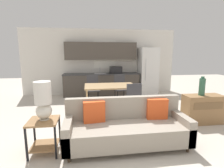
{
  "coord_description": "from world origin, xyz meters",
  "views": [
    {
      "loc": [
        -0.58,
        -2.8,
        1.72
      ],
      "look_at": [
        0.04,
        1.5,
        0.95
      ],
      "focal_mm": 28.0,
      "sensor_mm": 36.0,
      "label": 1
    }
  ],
  "objects_px": {
    "vase": "(202,87)",
    "table_lamp": "(43,100)",
    "dining_table": "(110,87)",
    "dining_chair_far_left": "(93,88)",
    "couch": "(126,127)",
    "credenza": "(202,109)",
    "dining_chair_near_right": "(133,99)",
    "dining_chair_far_right": "(120,87)",
    "side_table": "(44,131)",
    "refrigerator": "(148,71)"
  },
  "relations": [
    {
      "from": "side_table",
      "to": "vase",
      "type": "distance_m",
      "value": 3.65
    },
    {
      "from": "credenza",
      "to": "vase",
      "type": "bearing_deg",
      "value": 177.1
    },
    {
      "from": "dining_table",
      "to": "dining_chair_far_left",
      "type": "distance_m",
      "value": 1.0
    },
    {
      "from": "dining_table",
      "to": "dining_chair_far_left",
      "type": "relative_size",
      "value": 1.61
    },
    {
      "from": "side_table",
      "to": "couch",
      "type": "bearing_deg",
      "value": 2.56
    },
    {
      "from": "refrigerator",
      "to": "couch",
      "type": "height_order",
      "value": "refrigerator"
    },
    {
      "from": "couch",
      "to": "table_lamp",
      "type": "height_order",
      "value": "table_lamp"
    },
    {
      "from": "couch",
      "to": "dining_chair_near_right",
      "type": "relative_size",
      "value": 2.37
    },
    {
      "from": "dining_chair_far_right",
      "to": "refrigerator",
      "type": "bearing_deg",
      "value": 30.09
    },
    {
      "from": "table_lamp",
      "to": "dining_chair_far_left",
      "type": "relative_size",
      "value": 0.7
    },
    {
      "from": "credenza",
      "to": "side_table",
      "type": "bearing_deg",
      "value": -166.83
    },
    {
      "from": "dining_chair_near_right",
      "to": "refrigerator",
      "type": "bearing_deg",
      "value": -120.58
    },
    {
      "from": "credenza",
      "to": "table_lamp",
      "type": "bearing_deg",
      "value": -167.25
    },
    {
      "from": "refrigerator",
      "to": "dining_chair_far_left",
      "type": "distance_m",
      "value": 2.59
    },
    {
      "from": "credenza",
      "to": "vase",
      "type": "relative_size",
      "value": 2.03
    },
    {
      "from": "couch",
      "to": "dining_chair_far_right",
      "type": "bearing_deg",
      "value": 81.21
    },
    {
      "from": "dining_chair_near_right",
      "to": "dining_chair_far_right",
      "type": "relative_size",
      "value": 1.0
    },
    {
      "from": "refrigerator",
      "to": "credenza",
      "type": "height_order",
      "value": "refrigerator"
    },
    {
      "from": "couch",
      "to": "side_table",
      "type": "distance_m",
      "value": 1.46
    },
    {
      "from": "vase",
      "to": "couch",
      "type": "bearing_deg",
      "value": -159.3
    },
    {
      "from": "dining_chair_near_right",
      "to": "dining_chair_far_left",
      "type": "bearing_deg",
      "value": -62.75
    },
    {
      "from": "couch",
      "to": "dining_chair_far_right",
      "type": "distance_m",
      "value": 3.05
    },
    {
      "from": "table_lamp",
      "to": "vase",
      "type": "xyz_separation_m",
      "value": [
        3.49,
        0.81,
        -0.02
      ]
    },
    {
      "from": "dining_table",
      "to": "table_lamp",
      "type": "bearing_deg",
      "value": -123.06
    },
    {
      "from": "side_table",
      "to": "dining_chair_far_right",
      "type": "relative_size",
      "value": 0.63
    },
    {
      "from": "couch",
      "to": "dining_chair_far_right",
      "type": "relative_size",
      "value": 2.37
    },
    {
      "from": "table_lamp",
      "to": "vase",
      "type": "height_order",
      "value": "table_lamp"
    },
    {
      "from": "credenza",
      "to": "vase",
      "type": "xyz_separation_m",
      "value": [
        -0.06,
        0.0,
        0.57
      ]
    },
    {
      "from": "dining_chair_far_left",
      "to": "dining_chair_near_right",
      "type": "bearing_deg",
      "value": -62.73
    },
    {
      "from": "dining_chair_near_right",
      "to": "credenza",
      "type": "bearing_deg",
      "value": 156.78
    },
    {
      "from": "dining_table",
      "to": "credenza",
      "type": "relative_size",
      "value": 1.64
    },
    {
      "from": "side_table",
      "to": "dining_chair_near_right",
      "type": "xyz_separation_m",
      "value": [
        1.94,
        1.42,
        0.12
      ]
    },
    {
      "from": "dining_chair_far_left",
      "to": "refrigerator",
      "type": "bearing_deg",
      "value": 19.55
    },
    {
      "from": "side_table",
      "to": "table_lamp",
      "type": "bearing_deg",
      "value": 61.47
    },
    {
      "from": "refrigerator",
      "to": "dining_table",
      "type": "distance_m",
      "value": 2.63
    },
    {
      "from": "table_lamp",
      "to": "vase",
      "type": "bearing_deg",
      "value": 13.02
    },
    {
      "from": "dining_chair_far_left",
      "to": "table_lamp",
      "type": "bearing_deg",
      "value": -110.64
    },
    {
      "from": "dining_table",
      "to": "dining_chair_near_right",
      "type": "distance_m",
      "value": 0.96
    },
    {
      "from": "table_lamp",
      "to": "dining_chair_near_right",
      "type": "bearing_deg",
      "value": 35.78
    },
    {
      "from": "table_lamp",
      "to": "dining_chair_near_right",
      "type": "xyz_separation_m",
      "value": [
        1.92,
        1.39,
        -0.42
      ]
    },
    {
      "from": "side_table",
      "to": "dining_chair_far_right",
      "type": "distance_m",
      "value": 3.63
    },
    {
      "from": "side_table",
      "to": "refrigerator",
      "type": "bearing_deg",
      "value": 51.07
    },
    {
      "from": "vase",
      "to": "dining_chair_far_right",
      "type": "relative_size",
      "value": 0.48
    },
    {
      "from": "vase",
      "to": "dining_chair_far_left",
      "type": "xyz_separation_m",
      "value": [
        -2.56,
        2.24,
        -0.4
      ]
    },
    {
      "from": "dining_table",
      "to": "couch",
      "type": "bearing_deg",
      "value": -89.54
    },
    {
      "from": "credenza",
      "to": "dining_chair_near_right",
      "type": "xyz_separation_m",
      "value": [
        -1.63,
        0.58,
        0.17
      ]
    },
    {
      "from": "credenza",
      "to": "vase",
      "type": "height_order",
      "value": "vase"
    },
    {
      "from": "vase",
      "to": "table_lamp",
      "type": "bearing_deg",
      "value": -166.98
    },
    {
      "from": "refrigerator",
      "to": "side_table",
      "type": "relative_size",
      "value": 3.26
    },
    {
      "from": "refrigerator",
      "to": "dining_chair_near_right",
      "type": "distance_m",
      "value": 3.02
    }
  ]
}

